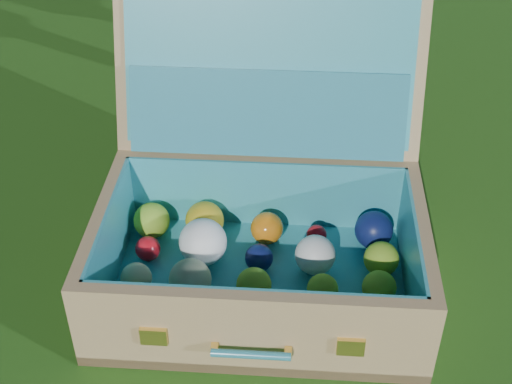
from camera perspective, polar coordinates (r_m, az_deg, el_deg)
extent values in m
plane|color=#215114|center=(1.60, 0.81, -5.34)|extent=(60.00, 60.00, 0.00)
cube|color=tan|center=(1.52, 0.28, -7.65)|extent=(0.72, 0.54, 0.02)
cube|color=tan|center=(1.31, -0.31, -11.35)|extent=(0.66, 0.13, 0.20)
cube|color=tan|center=(1.62, 0.77, -0.24)|extent=(0.66, 0.13, 0.20)
cube|color=tan|center=(1.51, -11.96, -4.54)|extent=(0.08, 0.39, 0.20)
cube|color=tan|center=(1.48, 12.81, -5.66)|extent=(0.08, 0.39, 0.20)
cube|color=teal|center=(1.51, 0.28, -7.23)|extent=(0.67, 0.48, 0.01)
cube|color=teal|center=(1.31, -0.26, -10.49)|extent=(0.61, 0.10, 0.17)
cube|color=teal|center=(1.60, 0.75, -0.23)|extent=(0.61, 0.10, 0.17)
cube|color=teal|center=(1.50, -11.44, -4.22)|extent=(0.07, 0.39, 0.17)
cube|color=teal|center=(1.47, 12.27, -5.30)|extent=(0.07, 0.39, 0.17)
cube|color=tan|center=(1.55, 1.10, 11.03)|extent=(0.68, 0.29, 0.43)
cube|color=teal|center=(1.53, 1.06, 10.94)|extent=(0.63, 0.23, 0.37)
cube|color=teal|center=(1.54, 0.91, 6.31)|extent=(0.60, 0.17, 0.18)
cube|color=#F2C659|center=(1.32, -8.19, -11.38)|extent=(0.05, 0.02, 0.04)
cube|color=#F2C659|center=(1.30, 7.59, -12.20)|extent=(0.05, 0.02, 0.04)
cylinder|color=teal|center=(1.30, -0.42, -12.88)|extent=(0.14, 0.04, 0.02)
cube|color=#F2C659|center=(1.32, -3.34, -12.42)|extent=(0.02, 0.02, 0.01)
cube|color=#F2C659|center=(1.31, 2.59, -12.73)|extent=(0.02, 0.02, 0.01)
sphere|color=#9AC22F|center=(1.42, -10.31, -8.99)|extent=(0.08, 0.08, 0.08)
sphere|color=white|center=(1.40, -5.52, -9.95)|extent=(0.07, 0.07, 0.07)
sphere|color=orange|center=(1.38, 0.09, -10.63)|extent=(0.06, 0.06, 0.06)
sphere|color=orange|center=(1.38, 5.11, -10.88)|extent=(0.06, 0.06, 0.06)
sphere|color=gold|center=(1.39, 10.58, -10.53)|extent=(0.08, 0.08, 0.08)
sphere|color=#C5BD8B|center=(1.49, -9.56, -6.81)|extent=(0.06, 0.06, 0.06)
sphere|color=#C5BD8B|center=(1.45, -5.29, -7.00)|extent=(0.09, 0.09, 0.09)
sphere|color=#9AC22F|center=(1.45, -0.17, -7.44)|extent=(0.07, 0.07, 0.07)
sphere|color=#9AC22F|center=(1.45, 5.34, -7.75)|extent=(0.06, 0.06, 0.06)
sphere|color=#9AC22F|center=(1.46, 9.82, -7.54)|extent=(0.07, 0.07, 0.07)
sphere|color=red|center=(1.56, -8.65, -4.50)|extent=(0.05, 0.05, 0.05)
sphere|color=white|center=(1.52, -4.27, -4.01)|extent=(0.10, 0.10, 0.10)
sphere|color=#101A52|center=(1.52, 0.24, -5.29)|extent=(0.06, 0.06, 0.06)
sphere|color=white|center=(1.51, 4.75, -5.04)|extent=(0.09, 0.09, 0.09)
sphere|color=#9AC22F|center=(1.52, 9.99, -5.29)|extent=(0.07, 0.07, 0.07)
sphere|color=#9AC22F|center=(1.61, -8.35, -2.27)|extent=(0.08, 0.08, 0.08)
sphere|color=gold|center=(1.59, -4.13, -2.28)|extent=(0.09, 0.09, 0.09)
sphere|color=orange|center=(1.58, 0.88, -2.91)|extent=(0.07, 0.07, 0.07)
sphere|color=red|center=(1.59, 4.86, -3.44)|extent=(0.05, 0.05, 0.05)
sphere|color=#101A52|center=(1.59, 9.41, -3.01)|extent=(0.08, 0.08, 0.08)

